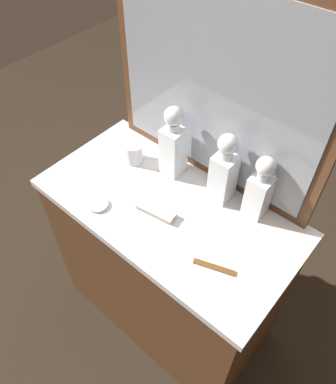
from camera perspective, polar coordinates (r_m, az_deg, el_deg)
ground_plane at (r=2.25m, az=0.00°, el=-17.15°), size 6.00×6.00×0.00m
dresser at (r=1.85m, az=0.00°, el=-11.19°), size 1.04×0.54×0.92m
dresser_mirror at (r=1.36m, az=7.20°, el=14.98°), size 0.91×0.03×0.79m
crystal_decanter_front at (r=1.43m, az=8.36°, el=2.73°), size 0.08×0.08×0.31m
crystal_decanter_left at (r=1.51m, az=0.80°, el=6.72°), size 0.08×0.08×0.32m
crystal_decanter_far_left at (r=1.41m, az=13.56°, el=-0.00°), size 0.08×0.08×0.28m
crystal_tumbler_front at (r=1.63m, az=-5.17°, el=5.86°), size 0.08×0.08×0.09m
silver_brush_rear at (r=1.44m, az=-1.93°, el=-2.80°), size 0.17×0.08×0.02m
porcelain_dish at (r=1.49m, az=-10.48°, el=-1.91°), size 0.08×0.08×0.01m
tortoiseshell_comb at (r=1.32m, az=6.98°, el=-11.19°), size 0.15×0.07×0.01m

